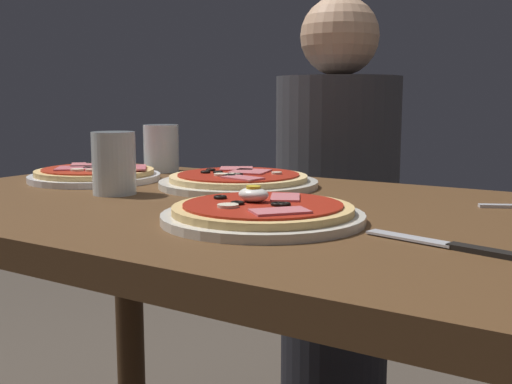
% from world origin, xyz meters
% --- Properties ---
extents(dining_table, '(1.19, 0.72, 0.76)m').
position_xyz_m(dining_table, '(0.00, 0.00, 0.63)').
color(dining_table, brown).
rests_on(dining_table, ground).
extents(pizza_foreground, '(0.28, 0.28, 0.05)m').
position_xyz_m(pizza_foreground, '(0.11, -0.11, 0.77)').
color(pizza_foreground, silver).
rests_on(pizza_foreground, dining_table).
extents(pizza_across_left, '(0.26, 0.26, 0.03)m').
position_xyz_m(pizza_across_left, '(-0.40, 0.07, 0.77)').
color(pizza_across_left, white).
rests_on(pizza_across_left, dining_table).
extents(pizza_across_right, '(0.30, 0.30, 0.03)m').
position_xyz_m(pizza_across_right, '(-0.10, 0.15, 0.77)').
color(pizza_across_right, silver).
rests_on(pizza_across_right, dining_table).
extents(water_glass_near, '(0.08, 0.08, 0.11)m').
position_xyz_m(water_glass_near, '(-0.39, 0.26, 0.81)').
color(water_glass_near, silver).
rests_on(water_glass_near, dining_table).
extents(water_glass_far, '(0.07, 0.07, 0.11)m').
position_xyz_m(water_glass_far, '(-0.23, -0.04, 0.81)').
color(water_glass_far, silver).
rests_on(water_glass_far, dining_table).
extents(knife, '(0.19, 0.06, 0.01)m').
position_xyz_m(knife, '(0.37, -0.12, 0.76)').
color(knife, silver).
rests_on(knife, dining_table).
extents(diner_person, '(0.32, 0.32, 1.18)m').
position_xyz_m(diner_person, '(-0.14, 0.67, 0.56)').
color(diner_person, black).
rests_on(diner_person, ground).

